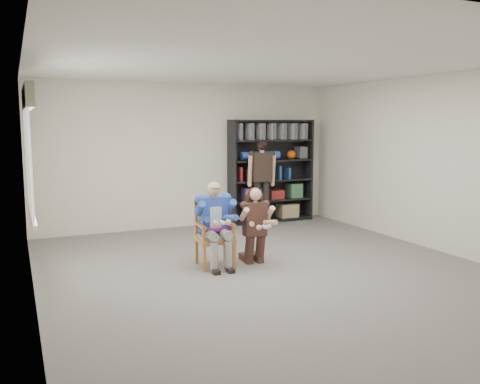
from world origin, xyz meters
name	(u,v)px	position (x,y,z in m)	size (l,w,h in m)	color
room_shell	(272,171)	(0.00, 0.00, 1.40)	(6.00, 7.00, 2.80)	white
floor	(271,272)	(0.00, 0.00, 0.00)	(6.00, 7.00, 0.01)	slate
window_left	(30,155)	(-2.95, 1.00, 1.63)	(0.16, 2.00, 1.75)	white
armchair	(215,234)	(-0.59, 0.60, 0.47)	(0.55, 0.53, 0.94)	#AA6530
seated_man	(215,224)	(-0.59, 0.60, 0.61)	(0.53, 0.73, 1.22)	#20349B
kneeling_woman	(256,226)	(-0.01, 0.48, 0.56)	(0.47, 0.75, 1.12)	#38211C
bookshelf	(271,171)	(1.70, 3.28, 1.05)	(1.80, 0.38, 2.10)	black
standing_man	(262,183)	(1.30, 2.91, 0.86)	(0.53, 0.29, 1.72)	black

